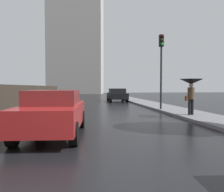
{
  "coord_description": "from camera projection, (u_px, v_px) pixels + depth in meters",
  "views": [
    {
      "loc": [
        -0.87,
        -3.01,
        1.56
      ],
      "look_at": [
        0.65,
        8.34,
        1.11
      ],
      "focal_mm": 36.91,
      "sensor_mm": 36.0,
      "label": 1
    }
  ],
  "objects": [
    {
      "name": "distant_tower",
      "position": [
        76.0,
        20.0,
        53.63
      ],
      "size": [
        13.36,
        10.1,
        37.67
      ],
      "color": "#9E9993",
      "rests_on": "ground"
    },
    {
      "name": "pedestrian_with_umbrella_far",
      "position": [
        191.0,
        85.0,
        11.71
      ],
      "size": [
        1.15,
        1.15,
        1.83
      ],
      "rotation": [
        0.0,
        0.0,
        3.4
      ],
      "color": "black",
      "rests_on": "sidewalk_strip"
    },
    {
      "name": "car_black_far_ahead",
      "position": [
        117.0,
        95.0,
        24.49
      ],
      "size": [
        1.95,
        3.91,
        1.4
      ],
      "rotation": [
        0.0,
        0.0,
        -0.01
      ],
      "color": "black",
      "rests_on": "ground"
    },
    {
      "name": "car_red_mid_road",
      "position": [
        54.0,
        112.0,
        7.4
      ],
      "size": [
        2.04,
        4.28,
        1.46
      ],
      "rotation": [
        0.0,
        0.0,
        3.07
      ],
      "color": "maroon",
      "rests_on": "ground"
    },
    {
      "name": "traffic_light",
      "position": [
        161.0,
        58.0,
        14.75
      ],
      "size": [
        0.26,
        0.39,
        4.77
      ],
      "color": "black",
      "rests_on": "sidewalk_strip"
    }
  ]
}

